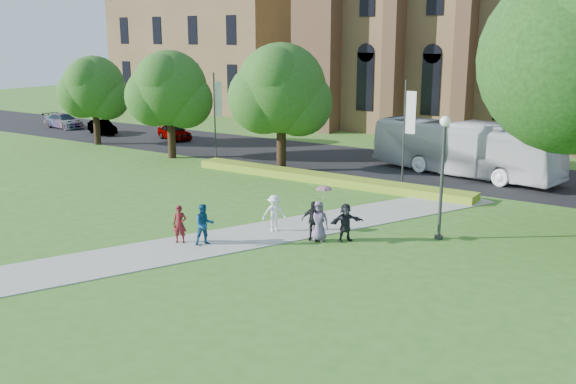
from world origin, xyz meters
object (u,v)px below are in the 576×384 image
Objects in this scene: tour_coach at (464,148)px; pedestrian_0 at (180,224)px; car_1 at (102,127)px; car_2 at (64,121)px; streetlamp at (443,163)px; car_0 at (175,132)px.

tour_coach reaches higher than pedestrian_0.
car_2 is at bearing 102.88° from car_1.
car_2 is (-6.08, 0.64, 0.05)m from car_1.
streetlamp is 43.51m from car_2.
tour_coach is at bearing -71.88° from car_0.
tour_coach is 7.57× the size of pedestrian_0.
car_1 is at bearing 103.70° from tour_coach.
car_2 is 38.06m from pedestrian_0.
streetlamp is at bearing 7.87° from pedestrian_0.
car_0 is 0.85× the size of car_2.
car_2 is at bearing 102.51° from tour_coach.
car_0 is at bearing -83.35° from car_2.
streetlamp is 11.20m from pedestrian_0.
pedestrian_0 is at bearing -143.28° from streetlamp.
tour_coach is 3.12× the size of car_0.
car_2 is (-41.45, 12.96, -2.62)m from streetlamp.
car_0 is 1.03× the size of car_1.
car_0 is 2.43× the size of pedestrian_0.
car_2 reaches higher than car_1.
tour_coach is at bearing -85.75° from car_2.
car_0 is at bearing -61.47° from car_1.
car_1 is (-35.37, 12.32, -2.66)m from streetlamp.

